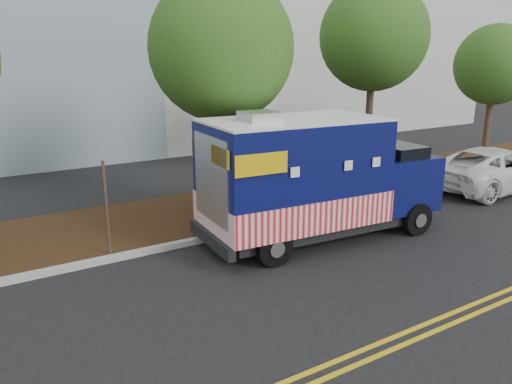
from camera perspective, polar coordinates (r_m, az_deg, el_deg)
ground at (r=12.66m, az=2.48°, el=-6.44°), size 120.00×120.00×0.00m
curb at (r=13.73m, az=-0.84°, el=-4.30°), size 120.00×0.18×0.15m
mulch_strip at (r=15.47m, az=-4.88°, el=-2.05°), size 120.00×4.00×0.15m
centerline_near at (r=9.70m, az=18.03°, el=-14.47°), size 120.00×0.10×0.01m
centerline_far at (r=9.57m, az=19.21°, el=-15.03°), size 120.00×0.10×0.01m
tree_b at (r=14.58m, az=-3.97°, el=16.01°), size 4.11×4.11×6.93m
tree_c at (r=18.87m, az=13.30°, el=16.90°), size 3.84×3.84×7.25m
tree_d at (r=23.72m, az=25.64°, el=12.95°), size 3.32×3.32×5.95m
sign_post at (r=12.10m, az=-16.68°, el=-2.12°), size 0.06×0.06×2.40m
food_truck at (r=12.92m, az=6.41°, el=1.19°), size 6.67×2.93×3.43m
white_car at (r=19.83m, az=25.79°, el=2.41°), size 5.56×2.75×1.52m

